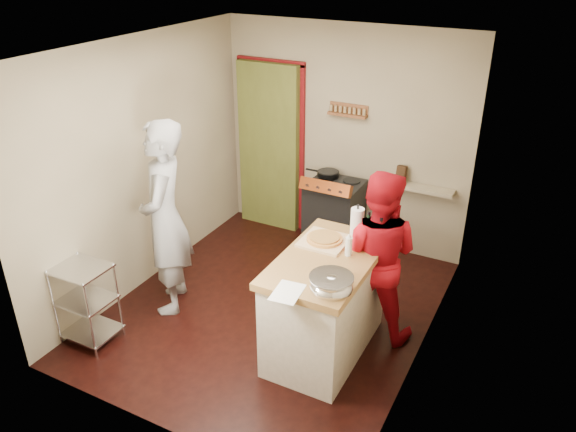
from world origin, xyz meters
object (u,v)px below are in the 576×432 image
object	(u,v)px
person_stripe	(165,219)
person_red	(376,256)
wire_shelving	(86,300)
stove	(334,215)
island	(326,303)

from	to	relation	value
person_stripe	person_red	xyz separation A→B (m)	(1.96, 0.53, -0.16)
person_stripe	person_red	world-z (taller)	person_stripe
wire_shelving	person_stripe	size ratio (longest dim) A/B	0.41
person_red	stove	bearing A→B (deg)	-60.10
stove	person_stripe	xyz separation A→B (m)	(-1.01, -1.81, 0.53)
stove	island	distance (m)	1.86
person_stripe	wire_shelving	bearing A→B (deg)	-50.52
island	person_red	xyz separation A→B (m)	(0.28, 0.46, 0.32)
island	stove	bearing A→B (deg)	111.01
island	person_red	size ratio (longest dim) A/B	0.86
stove	wire_shelving	xyz separation A→B (m)	(-1.33, -2.62, -0.01)
stove	island	xyz separation A→B (m)	(0.67, -1.74, 0.06)
wire_shelving	person_red	bearing A→B (deg)	30.51
person_stripe	person_red	bearing A→B (deg)	76.02
person_stripe	stove	bearing A→B (deg)	121.83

